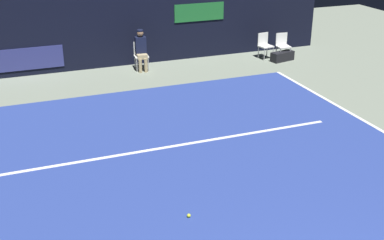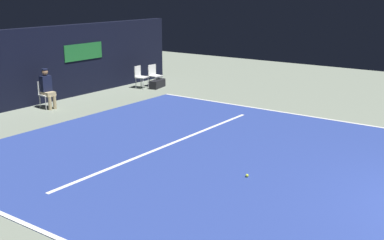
% 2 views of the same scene
% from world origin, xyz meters
% --- Properties ---
extents(ground_plane, '(30.10, 30.10, 0.00)m').
position_xyz_m(ground_plane, '(0.00, 5.02, 0.00)').
color(ground_plane, gray).
extents(court_surface, '(9.71, 12.04, 0.01)m').
position_xyz_m(court_surface, '(0.00, 5.02, 0.01)').
color(court_surface, navy).
rests_on(court_surface, ground).
extents(line_sideline_left, '(0.10, 12.04, 0.01)m').
position_xyz_m(line_sideline_left, '(4.80, 5.02, 0.01)').
color(line_sideline_left, white).
rests_on(line_sideline_left, court_surface).
extents(line_service, '(7.57, 0.10, 0.01)m').
position_xyz_m(line_service, '(0.00, 7.12, 0.01)').
color(line_service, white).
rests_on(line_service, court_surface).
extents(back_wall, '(15.38, 0.33, 2.60)m').
position_xyz_m(back_wall, '(-0.00, 13.71, 1.30)').
color(back_wall, black).
rests_on(back_wall, ground).
extents(line_judge_on_chair, '(0.47, 0.56, 1.32)m').
position_xyz_m(line_judge_on_chair, '(0.79, 12.85, 0.69)').
color(line_judge_on_chair, white).
rests_on(line_judge_on_chair, ground).
extents(courtside_chair_near, '(0.47, 0.45, 0.88)m').
position_xyz_m(courtside_chair_near, '(5.76, 12.42, 0.50)').
color(courtside_chair_near, white).
rests_on(courtside_chair_near, ground).
extents(courtside_chair_far, '(0.49, 0.47, 0.88)m').
position_xyz_m(courtside_chair_far, '(5.19, 12.67, 0.50)').
color(courtside_chair_far, white).
rests_on(courtside_chair_far, ground).
extents(tennis_ball, '(0.07, 0.07, 0.07)m').
position_xyz_m(tennis_ball, '(-0.76, 4.41, 0.05)').
color(tennis_ball, '#CCE033').
rests_on(tennis_ball, court_surface).
extents(equipment_bag, '(0.89, 0.50, 0.32)m').
position_xyz_m(equipment_bag, '(5.61, 12.15, 0.16)').
color(equipment_bag, black).
rests_on(equipment_bag, ground).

